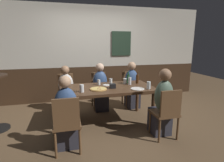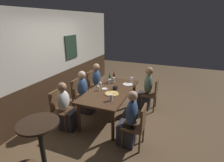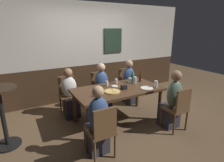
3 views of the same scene
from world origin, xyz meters
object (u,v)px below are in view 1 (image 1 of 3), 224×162
Objects in this scene: tumbler_short at (149,86)px; person_right_near at (162,107)px; person_left_far at (66,93)px; person_mid_far at (101,90)px; chair_mid_far at (99,88)px; plate_white_large at (138,89)px; person_right_far at (132,88)px; chair_left_near at (67,122)px; beer_glass_tall at (99,83)px; plate_white_small at (106,85)px; chair_right_far at (130,86)px; pint_glass_amber at (82,89)px; person_left_near at (67,118)px; pizza at (98,89)px; beer_glass_half at (130,81)px; beer_bottle_brown at (137,79)px; condiment_caddy at (113,86)px; dining_table at (107,91)px; chair_right_near at (167,111)px; chair_left_far at (66,90)px; pint_glass_pale at (111,81)px; beer_bottle_green at (128,79)px; pint_glass_stout at (125,82)px.

person_right_near is at bearing -80.26° from tumbler_short.
person_right_near is 1.08× the size of person_left_far.
person_right_near is at bearing -61.13° from person_mid_far.
chair_mid_far is 3.37× the size of plate_white_large.
person_left_far is at bearing 142.83° from plate_white_large.
person_right_far is 1.04× the size of person_left_far.
chair_left_near reaches higher than beer_glass_tall.
plate_white_small is (0.82, -0.58, 0.28)m from person_left_far.
chair_right_far is 1.77m from pint_glass_amber.
person_left_near is 3.55× the size of pizza.
beer_glass_half is at bearing -5.54° from plate_white_small.
condiment_caddy is at bearing -155.82° from beer_bottle_brown.
person_mid_far reaches higher than chair_left_near.
dining_table is 13.33× the size of pint_glass_amber.
person_right_far is 8.32× the size of pint_glass_amber.
chair_left_far is (-1.62, 1.79, 0.00)m from chair_right_near.
pint_glass_pale is at bearing -139.30° from chair_right_far.
person_left_far is at bearing -168.54° from chair_mid_far.
beer_glass_half is 1.11× the size of plate_white_small.
plate_white_large is 2.37× the size of condiment_caddy.
chair_right_near is at bearing -47.90° from chair_left_far.
beer_bottle_brown is (1.52, -0.72, 0.34)m from chair_left_far.
pizza is 1.27× the size of beer_bottle_green.
dining_table is at bearing 155.83° from tumbler_short.
chair_right_far is 0.74× the size of person_right_near.
tumbler_short is (-0.07, -1.23, 0.31)m from chair_right_far.
chair_right_near is 7.78× the size of beer_glass_tall.
person_right_near is 1.00m from condiment_caddy.
pint_glass_amber reaches higher than plate_white_small.
person_right_near is 8.44× the size of plate_white_small.
person_right_far is 0.76m from beer_glass_half.
chair_right_near reaches higher than pint_glass_stout.
person_right_far is 0.72m from pint_glass_stout.
pint_glass_pale is (-0.65, -0.40, 0.30)m from person_right_far.
person_right_far is at bearing 42.19° from dining_table.
beer_glass_half reaches higher than pizza.
plate_white_large is at bearing -87.36° from beer_glass_half.
beer_bottle_brown is (-0.03, 0.51, 0.04)m from tumbler_short.
chair_right_near is 0.64m from tumbler_short.
person_right_near is at bearing -63.61° from chair_mid_far.
chair_right_far is at bearing 54.02° from condiment_caddy.
plate_white_large is at bearing -28.22° from dining_table.
person_right_near is 0.94m from beer_glass_half.
person_right_near is 8.29× the size of tumbler_short.
tumbler_short is (1.55, 0.56, 0.31)m from chair_left_near.
person_right_far is 1.09m from beer_glass_tall.
beer_glass_tall is at bearing -35.10° from person_left_far.
plate_white_small is (-0.52, 0.44, 0.00)m from plate_white_large.
beer_bottle_green is at bearing 111.00° from tumbler_short.
beer_bottle_green is at bearing -15.96° from pint_glass_pale.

